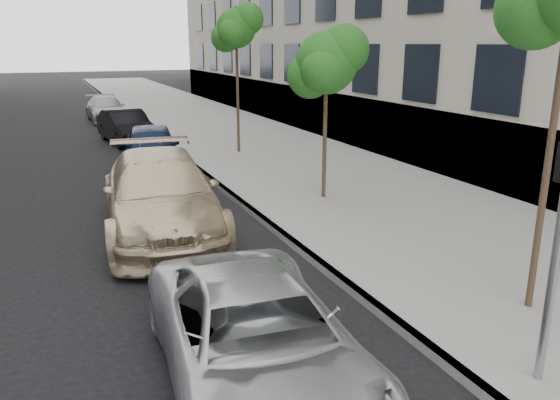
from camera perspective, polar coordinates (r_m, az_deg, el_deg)
sidewalk at (r=28.98m, az=-8.49°, el=8.36°), size 6.40×72.00×0.14m
curb at (r=28.34m, az=-14.65°, el=7.85°), size 0.15×72.00×0.14m
tree_mid at (r=13.36m, az=4.98°, el=14.13°), size 1.80×1.60×4.18m
tree_far at (r=19.33m, az=-4.52°, el=17.46°), size 1.68×1.48×5.06m
signal_pole at (r=6.56m, az=27.20°, el=-2.78°), size 0.27×0.22×2.89m
minivan at (r=6.40m, az=-2.45°, el=-14.38°), size 2.51×4.73×1.27m
suv at (r=11.76m, az=-12.35°, el=0.62°), size 2.91×5.86×1.64m
sedan_blue at (r=17.62m, az=-13.30°, el=5.32°), size 2.36×4.44×1.44m
sedan_black at (r=22.81m, az=-15.75°, el=7.39°), size 1.95×4.19×1.33m
sedan_rear at (r=29.71m, az=-17.69°, el=9.06°), size 1.87×4.37×1.25m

